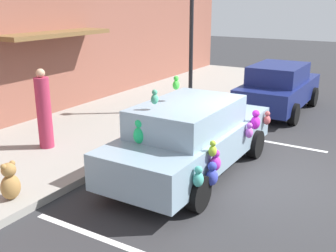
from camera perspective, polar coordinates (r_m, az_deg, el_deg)
name	(u,v)px	position (r m, az deg, el deg)	size (l,w,h in m)	color
ground_plane	(268,176)	(8.64, 13.85, -6.90)	(60.00, 60.00, 0.00)	#2D2D30
sidewalk	(84,133)	(10.99, -11.72, -1.02)	(24.00, 4.00, 0.15)	gray
storefront_building	(17,11)	(12.03, -20.48, 14.99)	(24.00, 1.25, 6.40)	brown
parking_stripe_front	(255,139)	(10.76, 12.16, -1.85)	(0.12, 3.60, 0.01)	silver
parking_stripe_rear	(126,247)	(6.23, -5.96, -16.64)	(0.12, 3.60, 0.01)	silver
plush_covered_car	(192,136)	(8.32, 3.37, -1.46)	(4.66, 2.05, 2.05)	#859FB1
parked_sedan_behind	(279,88)	(13.45, 15.32, 5.24)	(4.10, 1.88, 1.54)	navy
teddy_bear_on_sidewalk	(10,182)	(7.56, -21.36, -7.37)	(0.36, 0.30, 0.69)	#9E723D
street_lamp_post	(191,33)	(12.21, 3.30, 13.01)	(0.28, 0.28, 3.92)	black
pedestrian_near_shopfront	(44,111)	(9.74, -17.06, 1.98)	(0.33, 0.33, 1.86)	#A42A48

